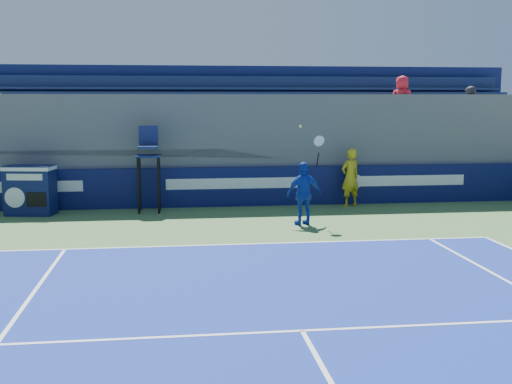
{
  "coord_description": "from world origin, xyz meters",
  "views": [
    {
      "loc": [
        -1.73,
        -2.05,
        3.23
      ],
      "look_at": [
        0.0,
        11.5,
        1.25
      ],
      "focal_mm": 45.0,
      "sensor_mm": 36.0,
      "label": 1
    }
  ],
  "objects": [
    {
      "name": "ball_person",
      "position": [
        3.53,
        16.65,
        0.89
      ],
      "size": [
        0.75,
        0.63,
        1.75
      ],
      "primitive_type": "imported",
      "rotation": [
        0.0,
        0.0,
        3.53
      ],
      "color": "gold",
      "rests_on": "apron"
    },
    {
      "name": "back_hoarding",
      "position": [
        0.0,
        17.1,
        0.6
      ],
      "size": [
        20.4,
        0.21,
        1.2
      ],
      "color": "#0C1145",
      "rests_on": "ground"
    },
    {
      "name": "match_clock",
      "position": [
        -5.75,
        16.36,
        0.74
      ],
      "size": [
        1.42,
        0.94,
        1.4
      ],
      "color": "#0E1646",
      "rests_on": "ground"
    },
    {
      "name": "umpire_chair",
      "position": [
        -2.47,
        16.43,
        1.53
      ],
      "size": [
        0.72,
        0.72,
        2.48
      ],
      "color": "black",
      "rests_on": "ground"
    },
    {
      "name": "tennis_player",
      "position": [
        1.55,
        13.93,
        0.84
      ],
      "size": [
        1.03,
        0.63,
        2.57
      ],
      "color": "#1435A3",
      "rests_on": "apron"
    },
    {
      "name": "stadium_seating",
      "position": [
        0.01,
        19.15,
        1.83
      ],
      "size": [
        21.0,
        4.05,
        4.4
      ],
      "color": "#57575C",
      "rests_on": "ground"
    }
  ]
}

